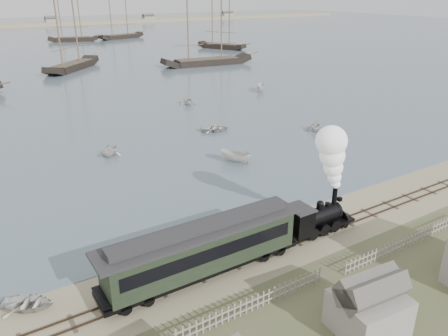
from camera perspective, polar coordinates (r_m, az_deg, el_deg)
ground at (r=35.57m, az=0.89°, el=-10.36°), size 600.00×600.00×0.00m
rail_track at (r=34.17m, az=2.76°, el=-11.82°), size 120.00×1.80×0.16m
picket_fence_west at (r=28.15m, az=-2.64°, el=-20.72°), size 19.00×0.10×1.20m
picket_fence_east at (r=38.91m, az=23.18°, el=-9.27°), size 15.00×0.10×1.20m
shed_mid at (r=29.64m, az=18.01°, el=-19.39°), size 4.00×3.50×3.60m
locomotive at (r=37.12m, az=13.65°, el=-2.37°), size 7.10×2.65×8.86m
passenger_coach at (r=31.26m, az=-2.79°, el=-10.36°), size 15.33×2.96×3.72m
beached_dinghy at (r=32.21m, az=-24.26°, el=-15.82°), size 3.85×4.18×0.71m
rowboat_1 at (r=55.66m, az=-14.69°, el=2.36°), size 4.10×4.16×1.66m
rowboat_2 at (r=51.63m, az=1.44°, el=1.47°), size 4.18×3.45×1.55m
rowboat_3 at (r=63.55m, az=-1.19°, el=5.20°), size 4.45×5.01×0.86m
rowboat_4 at (r=64.97m, az=11.91°, el=5.43°), size 3.76×3.89×1.57m
rowboat_5 at (r=89.60m, az=4.81°, el=10.43°), size 3.94×3.94×1.56m
rowboat_7 at (r=78.70m, az=-4.76°, el=8.84°), size 3.64×3.23×1.77m
schooner_3 at (r=120.02m, az=-19.73°, el=16.73°), size 18.26×18.95×20.00m
schooner_4 at (r=121.09m, az=-2.30°, el=17.98°), size 25.58×8.66×20.00m
schooner_5 at (r=155.70m, az=-0.32°, el=18.96°), size 11.44×17.86×20.00m
schooner_8 at (r=187.74m, az=-19.45°, el=18.36°), size 19.16×9.53×20.00m
schooner_9 at (r=193.77m, az=-13.53°, el=19.05°), size 20.65×9.69×20.00m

